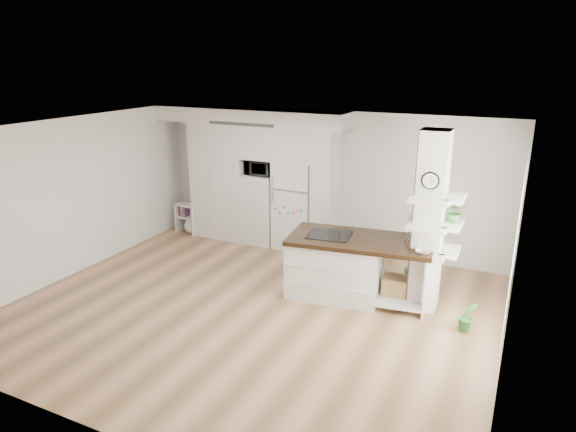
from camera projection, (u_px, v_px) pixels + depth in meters
name	position (u px, v px, depth m)	size (l,w,h in m)	color
floor	(253.00, 309.00, 7.78)	(7.00, 6.00, 0.01)	tan
room	(250.00, 190.00, 7.22)	(7.04, 6.04, 2.72)	white
cabinet_wall	(254.00, 169.00, 10.22)	(4.00, 0.71, 2.70)	silver
refrigerator	(296.00, 205.00, 10.04)	(0.78, 0.69, 1.75)	white
column	(434.00, 225.00, 7.36)	(0.69, 0.90, 2.70)	silver
window	(516.00, 245.00, 6.15)	(2.40, 2.40, 0.00)	white
pendant_light	(371.00, 182.00, 6.57)	(0.12, 0.12, 0.10)	white
kitchen_island	(343.00, 265.00, 8.10)	(2.31, 1.32, 1.56)	silver
bookshelf	(189.00, 220.00, 11.07)	(0.58, 0.39, 0.64)	silver
floor_plant_a	(467.00, 316.00, 7.08)	(0.25, 0.20, 0.46)	#357A31
floor_plant_b	(412.00, 267.00, 8.73)	(0.27, 0.27, 0.47)	#357A31
microwave	(260.00, 167.00, 10.09)	(0.54, 0.37, 0.30)	#2D2D2D
shelf_plant	(455.00, 212.00, 7.35)	(0.27, 0.23, 0.30)	#357A31
decor_bowl	(423.00, 252.00, 7.30)	(0.22, 0.22, 0.05)	white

